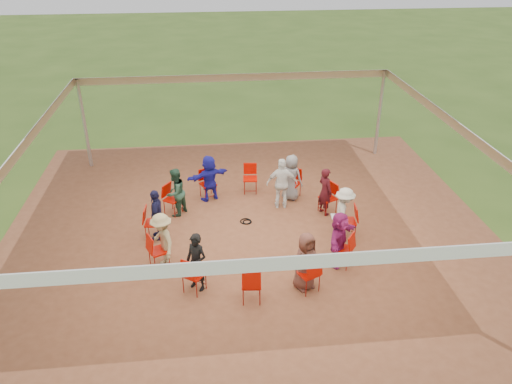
{
  "coord_description": "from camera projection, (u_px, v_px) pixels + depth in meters",
  "views": [
    {
      "loc": [
        -1.05,
        -11.03,
        7.24
      ],
      "look_at": [
        0.17,
        0.3,
        1.17
      ],
      "focal_mm": 35.0,
      "sensor_mm": 36.0,
      "label": 1
    }
  ],
  "objects": [
    {
      "name": "person_seated_0",
      "position": [
        344.0,
        213.0,
        12.88
      ],
      "size": [
        0.53,
        0.95,
        1.41
      ],
      "primitive_type": "imported",
      "rotation": [
        0.0,
        0.0,
        1.48
      ],
      "color": "beige",
      "rests_on": "ground"
    },
    {
      "name": "standing_person",
      "position": [
        282.0,
        184.0,
        14.23
      ],
      "size": [
        0.93,
        0.53,
        1.52
      ],
      "primitive_type": "imported",
      "rotation": [
        0.0,
        0.0,
        3.06
      ],
      "color": "white",
      "rests_on": "ground"
    },
    {
      "name": "chair_11",
      "position": [
        343.0,
        249.0,
        11.88
      ],
      "size": [
        0.6,
        0.6,
        0.9
      ],
      "primitive_type": null,
      "rotation": [
        0.0,
        0.0,
        0.96
      ],
      "color": "#BB0C00",
      "rests_on": "ground"
    },
    {
      "name": "person_seated_3",
      "position": [
        209.0,
        178.0,
        14.67
      ],
      "size": [
        1.39,
        0.99,
        1.41
      ],
      "primitive_type": "imported",
      "rotation": [
        0.0,
        0.0,
        -2.71
      ],
      "color": "#1C1B98",
      "rests_on": "ground"
    },
    {
      "name": "cable_coil",
      "position": [
        246.0,
        221.0,
        13.82
      ],
      "size": [
        0.41,
        0.41,
        0.03
      ],
      "rotation": [
        0.0,
        0.0,
        -0.39
      ],
      "color": "black",
      "rests_on": "ground"
    },
    {
      "name": "chair_8",
      "position": [
        194.0,
        275.0,
        11.01
      ],
      "size": [
        0.6,
        0.6,
        0.9
      ],
      "primitive_type": null,
      "rotation": [
        0.0,
        0.0,
        -0.62
      ],
      "color": "#BB0C00",
      "rests_on": "ground"
    },
    {
      "name": "person_seated_1",
      "position": [
        325.0,
        191.0,
        13.94
      ],
      "size": [
        0.52,
        0.61,
        1.41
      ],
      "primitive_type": "imported",
      "rotation": [
        0.0,
        0.0,
        2.0
      ],
      "color": "#3A0C12",
      "rests_on": "ground"
    },
    {
      "name": "chair_3",
      "position": [
        250.0,
        179.0,
        15.2
      ],
      "size": [
        0.46,
        0.48,
        0.9
      ],
      "primitive_type": null,
      "rotation": [
        0.0,
        0.0,
        3.05
      ],
      "color": "#BB0C00",
      "rests_on": "ground"
    },
    {
      "name": "person_seated_2",
      "position": [
        291.0,
        177.0,
        14.71
      ],
      "size": [
        0.78,
        0.71,
        1.41
      ],
      "primitive_type": "imported",
      "rotation": [
        0.0,
        0.0,
        2.53
      ],
      "color": "slate",
      "rests_on": "ground"
    },
    {
      "name": "ground",
      "position": [
        251.0,
        237.0,
        13.18
      ],
      "size": [
        80.0,
        80.0,
        0.0
      ],
      "primitive_type": "plane",
      "color": "#365219",
      "rests_on": "ground"
    },
    {
      "name": "chair_5",
      "position": [
        173.0,
        199.0,
        14.06
      ],
      "size": [
        0.6,
        0.6,
        0.9
      ],
      "primitive_type": null,
      "rotation": [
        0.0,
        0.0,
        -2.19
      ],
      "color": "#BB0C00",
      "rests_on": "ground"
    },
    {
      "name": "laptop",
      "position": [
        337.0,
        215.0,
        12.9
      ],
      "size": [
        0.26,
        0.31,
        0.2
      ],
      "rotation": [
        0.0,
        0.0,
        1.48
      ],
      "color": "#B7B7BC",
      "rests_on": "ground"
    },
    {
      "name": "chair_10",
      "position": [
        308.0,
        274.0,
        11.05
      ],
      "size": [
        0.57,
        0.58,
        0.9
      ],
      "primitive_type": null,
      "rotation": [
        0.0,
        0.0,
        0.43
      ],
      "color": "#BB0C00",
      "rests_on": "ground"
    },
    {
      "name": "chair_2",
      "position": [
        293.0,
        184.0,
        14.92
      ],
      "size": [
        0.6,
        0.6,
        0.9
      ],
      "primitive_type": null,
      "rotation": [
        0.0,
        0.0,
        2.53
      ],
      "color": "#BB0C00",
      "rests_on": "ground"
    },
    {
      "name": "chair_4",
      "position": [
        208.0,
        184.0,
        14.89
      ],
      "size": [
        0.57,
        0.58,
        0.9
      ],
      "primitive_type": null,
      "rotation": [
        0.0,
        0.0,
        -2.71
      ],
      "color": "#BB0C00",
      "rests_on": "ground"
    },
    {
      "name": "person_seated_6",
      "position": [
        162.0,
        240.0,
        11.75
      ],
      "size": [
        0.79,
        1.01,
        1.41
      ],
      "primitive_type": "imported",
      "rotation": [
        0.0,
        0.0,
        -1.14
      ],
      "color": "tan",
      "rests_on": "ground"
    },
    {
      "name": "chair_9",
      "position": [
        251.0,
        284.0,
        10.73
      ],
      "size": [
        0.46,
        0.48,
        0.9
      ],
      "primitive_type": null,
      "rotation": [
        0.0,
        0.0,
        -0.09
      ],
      "color": "#BB0C00",
      "rests_on": "ground"
    },
    {
      "name": "chair_1",
      "position": [
        328.0,
        198.0,
        14.12
      ],
      "size": [
        0.58,
        0.57,
        0.9
      ],
      "primitive_type": null,
      "rotation": [
        0.0,
        0.0,
        2.0
      ],
      "color": "#BB0C00",
      "rests_on": "ground"
    },
    {
      "name": "chair_0",
      "position": [
        348.0,
        221.0,
        13.0
      ],
      "size": [
        0.48,
        0.46,
        0.9
      ],
      "primitive_type": null,
      "rotation": [
        0.0,
        0.0,
        1.48
      ],
      "color": "#BB0C00",
      "rests_on": "ground"
    },
    {
      "name": "dirt_patch",
      "position": [
        251.0,
        237.0,
        13.18
      ],
      "size": [
        13.0,
        13.0,
        0.0
      ],
      "primitive_type": "plane",
      "color": "brown",
      "rests_on": "ground"
    },
    {
      "name": "person_seated_9",
      "position": [
        339.0,
        239.0,
        11.81
      ],
      "size": [
        1.15,
        1.35,
        1.41
      ],
      "primitive_type": "imported",
      "rotation": [
        0.0,
        0.0,
        0.96
      ],
      "color": "#921C61",
      "rests_on": "ground"
    },
    {
      "name": "tent",
      "position": [
        250.0,
        155.0,
        12.06
      ],
      "size": [
        10.33,
        10.33,
        3.0
      ],
      "color": "#B2B2B7",
      "rests_on": "ground"
    },
    {
      "name": "person_seated_7",
      "position": [
        197.0,
        262.0,
        10.98
      ],
      "size": [
        0.61,
        0.57,
        1.41
      ],
      "primitive_type": "imported",
      "rotation": [
        0.0,
        0.0,
        -0.62
      ],
      "color": "black",
      "rests_on": "ground"
    },
    {
      "name": "person_seated_5",
      "position": [
        157.0,
        214.0,
        12.81
      ],
      "size": [
        0.5,
        0.86,
        1.41
      ],
      "primitive_type": "imported",
      "rotation": [
        0.0,
        0.0,
        -1.66
      ],
      "color": "#18183B",
      "rests_on": "ground"
    },
    {
      "name": "chair_6",
      "position": [
        153.0,
        223.0,
        12.93
      ],
      "size": [
        0.48,
        0.46,
        0.9
      ],
      "primitive_type": null,
      "rotation": [
        0.0,
        0.0,
        -1.66
      ],
      "color": "#BB0C00",
      "rests_on": "ground"
    },
    {
      "name": "person_seated_4",
      "position": [
        175.0,
        192.0,
        13.88
      ],
      "size": [
        0.72,
        0.78,
        1.41
      ],
      "primitive_type": "imported",
      "rotation": [
        0.0,
        0.0,
        -2.19
      ],
      "color": "#234734",
      "rests_on": "ground"
    },
    {
      "name": "chair_7",
      "position": [
        159.0,
        251.0,
        11.82
      ],
      "size": [
        0.58,
        0.57,
        0.9
      ],
      "primitive_type": null,
      "rotation": [
        0.0,
        0.0,
        -1.14
      ],
      "color": "#BB0C00",
      "rests_on": "ground"
    },
    {
      "name": "person_seated_8",
      "position": [
        306.0,
        261.0,
        11.02
      ],
      "size": [
        0.78,
        0.64,
        1.41
      ],
      "primitive_type": "imported",
      "rotation": [
        0.0,
        0.0,
        0.43
      ],
      "color": "brown",
      "rests_on": "ground"
    }
  ]
}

